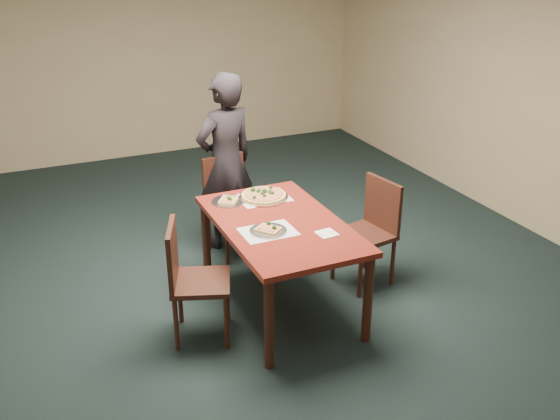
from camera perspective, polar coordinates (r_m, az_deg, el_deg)
name	(u,v)px	position (r m, az deg, el deg)	size (l,w,h in m)	color
ground	(260,293)	(5.31, -1.87, -7.60)	(8.00, 8.00, 0.00)	black
room_shell	(257,89)	(4.64, -2.16, 11.04)	(8.00, 8.00, 8.00)	tan
dining_table	(280,233)	(4.82, 0.00, -2.09)	(0.90, 1.50, 0.75)	#5E1812
chair_far	(230,199)	(5.82, -4.62, 1.02)	(0.48, 0.48, 0.91)	black
chair_left	(190,275)	(4.58, -8.27, -5.90)	(0.54, 0.54, 0.91)	black
chair_right	(372,226)	(5.32, 8.38, -1.44)	(0.48, 0.48, 0.91)	black
diner	(225,162)	(5.83, -5.01, 4.40)	(0.61, 0.40, 1.67)	black
placemat_main	(264,198)	(5.22, -1.50, 1.12)	(0.42, 0.32, 0.00)	white
placemat_near	(268,232)	(4.63, -1.09, -1.98)	(0.40, 0.30, 0.00)	white
pizza_pan	(264,195)	(5.21, -1.51, 1.35)	(0.41, 0.41, 0.07)	silver
slice_plate_near	(268,230)	(4.62, -1.07, -1.83)	(0.28, 0.28, 0.06)	silver
slice_plate_far	(228,201)	(5.15, -4.74, 0.86)	(0.28, 0.28, 0.06)	silver
napkin	(327,233)	(4.61, 4.30, -2.16)	(0.14, 0.14, 0.01)	white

